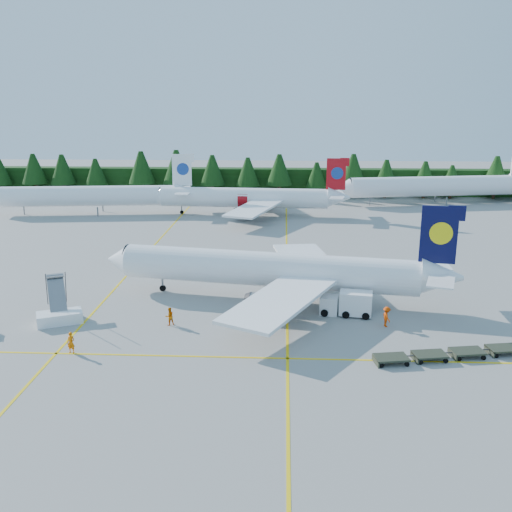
{
  "coord_description": "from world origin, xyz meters",
  "views": [
    {
      "loc": [
        5.54,
        -50.37,
        21.1
      ],
      "look_at": [
        2.32,
        14.07,
        3.5
      ],
      "focal_mm": 40.0,
      "sensor_mm": 36.0,
      "label": 1
    }
  ],
  "objects_px": {
    "airstairs": "(59,314)",
    "airliner_red": "(240,198)",
    "airliner_navy": "(262,269)",
    "service_truck": "(346,303)"
  },
  "relations": [
    {
      "from": "airliner_navy",
      "to": "airstairs",
      "type": "xyz_separation_m",
      "value": [
        -19.66,
        -7.91,
        -2.5
      ]
    },
    {
      "from": "airliner_red",
      "to": "service_truck",
      "type": "xyz_separation_m",
      "value": [
        14.75,
        -52.05,
        -2.04
      ]
    },
    {
      "from": "airliner_navy",
      "to": "airliner_red",
      "type": "distance_m",
      "value": 47.82
    },
    {
      "from": "airliner_navy",
      "to": "airstairs",
      "type": "bearing_deg",
      "value": -148.3
    },
    {
      "from": "airliner_red",
      "to": "service_truck",
      "type": "distance_m",
      "value": 54.14
    },
    {
      "from": "airliner_red",
      "to": "airliner_navy",
      "type": "bearing_deg",
      "value": -79.97
    },
    {
      "from": "airstairs",
      "to": "airliner_red",
      "type": "bearing_deg",
      "value": 51.56
    },
    {
      "from": "airliner_red",
      "to": "airstairs",
      "type": "bearing_deg",
      "value": -101.03
    },
    {
      "from": "airstairs",
      "to": "service_truck",
      "type": "bearing_deg",
      "value": -17.93
    },
    {
      "from": "airliner_red",
      "to": "airstairs",
      "type": "height_order",
      "value": "airliner_red"
    }
  ]
}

